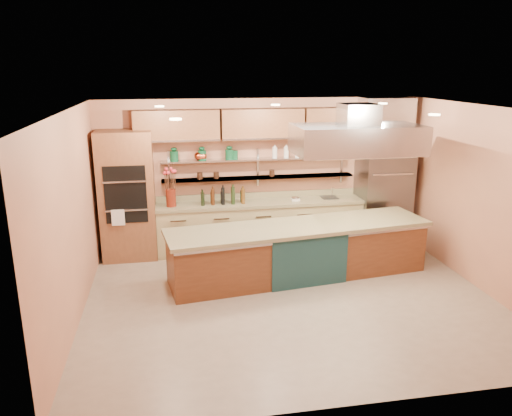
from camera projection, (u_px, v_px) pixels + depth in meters
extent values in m
cube|color=gray|center=(290.00, 299.00, 7.47)|extent=(6.00, 5.00, 0.02)
cube|color=black|center=(294.00, 109.00, 6.71)|extent=(6.00, 5.00, 0.02)
cube|color=tan|center=(260.00, 173.00, 9.46)|extent=(6.00, 0.04, 2.80)
cube|color=tan|center=(357.00, 280.00, 4.72)|extent=(6.00, 0.04, 2.80)
cube|color=tan|center=(72.00, 220.00, 6.58)|extent=(0.04, 5.00, 2.80)
cube|color=tan|center=(484.00, 199.00, 7.59)|extent=(0.04, 5.00, 2.80)
cube|color=brown|center=(127.00, 196.00, 8.81)|extent=(0.95, 0.64, 2.30)
cube|color=slate|center=(383.00, 191.00, 9.61)|extent=(0.95, 0.72, 2.10)
cube|color=tan|center=(260.00, 225.00, 9.42)|extent=(3.84, 0.64, 0.93)
cube|color=#ABAFB2|center=(259.00, 177.00, 9.34)|extent=(3.60, 0.26, 0.03)
cube|color=#ABAFB2|center=(259.00, 159.00, 9.24)|extent=(3.60, 0.26, 0.03)
cube|color=brown|center=(262.00, 124.00, 9.03)|extent=(4.60, 0.36, 0.55)
cube|color=#ABAFB2|center=(357.00, 139.00, 7.83)|extent=(2.00, 1.00, 0.45)
cube|color=#FFE5A5|center=(291.00, 110.00, 6.91)|extent=(4.00, 2.80, 0.02)
cube|color=brown|center=(299.00, 251.00, 8.17)|extent=(4.31, 1.47, 0.88)
cylinder|color=#631B0E|center=(171.00, 198.00, 8.93)|extent=(0.18, 0.18, 0.31)
cube|color=black|center=(223.00, 197.00, 9.09)|extent=(0.87, 0.31, 0.28)
cube|color=silver|center=(295.00, 198.00, 9.34)|extent=(0.17, 0.14, 0.08)
cylinder|color=white|center=(332.00, 192.00, 9.55)|extent=(0.03, 0.03, 0.20)
ellipsoid|color=#D35530|center=(199.00, 156.00, 9.03)|extent=(0.20, 0.20, 0.15)
cylinder|color=#0D3F23|center=(234.00, 155.00, 9.14)|extent=(0.16, 0.16, 0.16)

